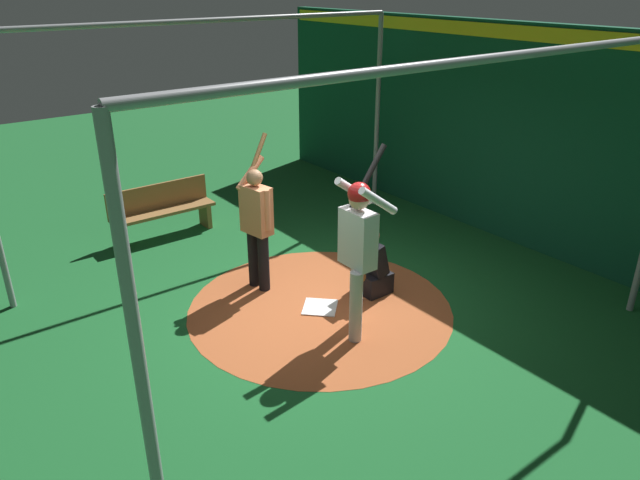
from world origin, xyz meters
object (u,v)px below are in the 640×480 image
(home_plate, at_px, (320,307))
(visitor, at_px, (257,221))
(catcher, at_px, (371,268))
(bench, at_px, (162,210))
(batter, at_px, (358,244))

(home_plate, bearing_deg, visitor, -72.21)
(catcher, distance_m, visitor, 1.61)
(visitor, bearing_deg, catcher, 126.36)
(home_plate, xyz_separation_m, bench, (0.61, -3.38, 0.43))
(batter, xyz_separation_m, catcher, (-0.76, -0.60, -0.78))
(catcher, bearing_deg, bench, -68.14)
(visitor, height_order, bench, visitor)
(home_plate, bearing_deg, batter, 91.57)
(batter, bearing_deg, visitor, -78.78)
(bench, bearing_deg, catcher, 111.86)
(batter, relative_size, catcher, 2.32)
(catcher, relative_size, bench, 0.56)
(home_plate, height_order, bench, bench)
(batter, height_order, catcher, batter)
(batter, xyz_separation_m, visitor, (0.32, -1.63, -0.18))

